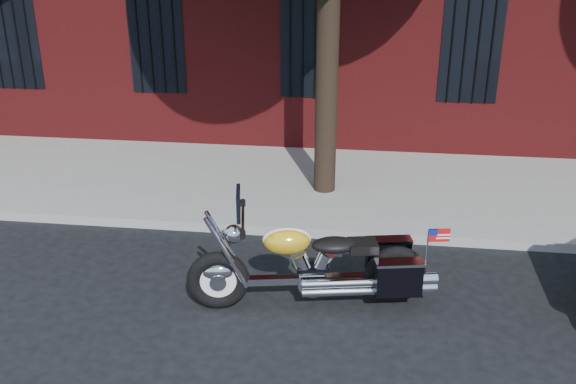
# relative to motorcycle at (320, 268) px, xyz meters

# --- Properties ---
(ground) EXTENTS (120.00, 120.00, 0.00)m
(ground) POSITION_rel_motorcycle_xyz_m (-0.71, 0.49, -0.51)
(ground) COLOR black
(ground) RESTS_ON ground
(curb) EXTENTS (40.00, 0.16, 0.15)m
(curb) POSITION_rel_motorcycle_xyz_m (-0.71, 1.87, -0.44)
(curb) COLOR gray
(curb) RESTS_ON ground
(sidewalk) EXTENTS (40.00, 3.60, 0.15)m
(sidewalk) POSITION_rel_motorcycle_xyz_m (-0.71, 3.75, -0.44)
(sidewalk) COLOR gray
(sidewalk) RESTS_ON ground
(motorcycle) EXTENTS (3.04, 1.20, 1.52)m
(motorcycle) POSITION_rel_motorcycle_xyz_m (0.00, 0.00, 0.00)
(motorcycle) COLOR black
(motorcycle) RESTS_ON ground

